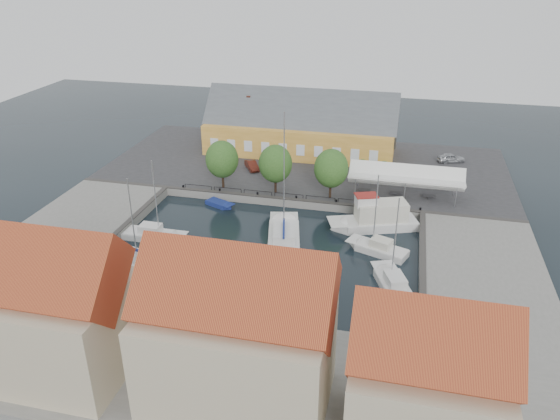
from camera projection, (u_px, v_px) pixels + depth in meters
name	position (u px, v px, depth m)	size (l,w,h in m)	color
ground	(267.00, 246.00, 59.01)	(140.00, 140.00, 0.00)	black
north_quay	(307.00, 167.00, 78.99)	(56.00, 26.00, 1.00)	#2D2D30
west_quay	(74.00, 228.00, 61.59)	(12.00, 24.00, 1.00)	slate
east_quay	(483.00, 277.00, 52.48)	(12.00, 24.00, 1.00)	slate
south_bank	(196.00, 375.00, 40.35)	(56.00, 14.00, 1.00)	slate
quay_edge_fittings	(278.00, 218.00, 62.72)	(56.00, 24.72, 0.40)	#383533
warehouse	(297.00, 129.00, 82.54)	(28.56, 14.00, 9.55)	#BF852E
tent_canopy	(406.00, 176.00, 67.25)	(14.00, 4.00, 2.83)	white
quay_trees	(275.00, 164.00, 67.85)	(18.20, 4.20, 6.30)	black
car_silver	(451.00, 158.00, 79.09)	(1.57, 3.91, 1.33)	#AAADB2
car_red	(252.00, 165.00, 76.54)	(1.24, 3.56, 1.17)	#521C12
center_sailboat	(284.00, 240.00, 59.39)	(5.59, 11.48, 14.93)	silver
trawler	(376.00, 220.00, 62.39)	(10.59, 6.28, 5.00)	silver
east_boat_b	(378.00, 250.00, 57.61)	(6.86, 4.37, 9.28)	silver
east_boat_c	(393.00, 286.00, 51.42)	(4.81, 7.71, 9.70)	silver
west_boat_c	(154.00, 236.00, 60.40)	(7.22, 2.38, 9.85)	silver
west_boat_d	(132.00, 262.00, 55.32)	(7.75, 4.23, 10.20)	silver
launch_sw	(120.00, 286.00, 51.82)	(5.09, 1.95, 0.98)	silver
launch_nw	(220.00, 205.00, 68.24)	(4.06, 2.89, 0.88)	navy
townhouses	(206.00, 341.00, 35.69)	(36.30, 8.50, 12.00)	tan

